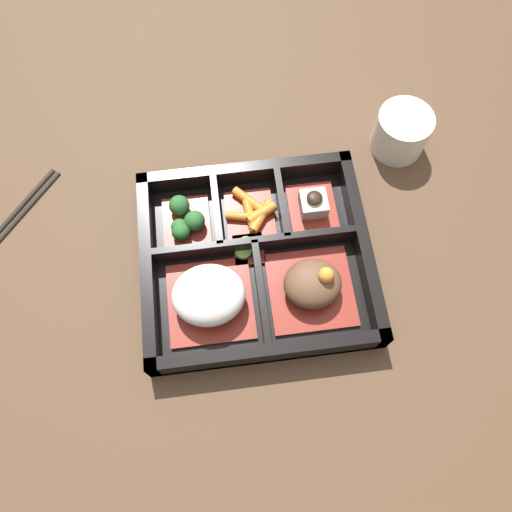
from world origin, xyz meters
The scene contains 11 objects.
ground_plane centered at (0.00, 0.00, 0.00)m, with size 3.00×3.00×0.00m, color #4C3523.
bento_base centered at (0.00, 0.00, 0.01)m, with size 0.27×0.24×0.01m.
bento_rim centered at (0.00, 0.00, 0.02)m, with size 0.27×0.24×0.04m.
bowl_stew centered at (-0.06, 0.05, 0.03)m, with size 0.10×0.10×0.05m.
bowl_rice centered at (0.06, 0.05, 0.03)m, with size 0.10×0.10×0.05m.
bowl_tofu centered at (-0.08, -0.06, 0.02)m, with size 0.06×0.07×0.03m.
bowl_carrots centered at (0.00, -0.06, 0.02)m, with size 0.06×0.07×0.02m.
bowl_greens centered at (0.08, -0.06, 0.02)m, with size 0.06×0.07×0.03m.
bowl_pickles centered at (0.01, -0.01, 0.01)m, with size 0.04×0.04×0.01m.
tea_cup centered at (-0.21, -0.15, 0.03)m, with size 0.07×0.07×0.06m.
chopsticks centered at (0.31, -0.08, 0.00)m, with size 0.14×0.17×0.01m.
Camera 1 is at (0.03, 0.22, 0.57)m, focal length 35.00 mm.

